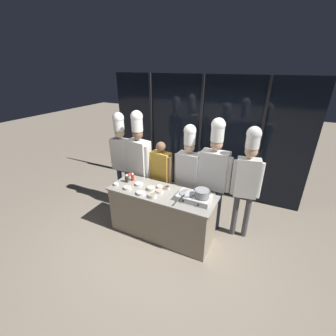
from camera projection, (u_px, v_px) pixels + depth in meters
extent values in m
plane|color=gray|center=(162.00, 233.00, 4.20)|extent=(24.00, 24.00, 0.00)
cube|color=black|center=(201.00, 137.00, 5.20)|extent=(4.57, 0.04, 2.70)
cube|color=#232326|center=(152.00, 130.00, 5.70)|extent=(0.05, 0.05, 2.70)
cube|color=#232326|center=(200.00, 137.00, 5.17)|extent=(0.05, 0.05, 2.70)
cube|color=#232326|center=(259.00, 145.00, 4.64)|extent=(0.05, 0.05, 2.70)
cube|color=gray|center=(162.00, 214.00, 4.02)|extent=(1.82, 0.63, 0.86)
cube|color=#A39E93|center=(161.00, 193.00, 3.83)|extent=(1.88, 0.66, 0.03)
cube|color=silver|center=(194.00, 198.00, 3.58)|extent=(0.54, 0.32, 0.09)
cylinder|color=black|center=(187.00, 193.00, 3.61)|extent=(0.22, 0.22, 0.01)
cylinder|color=black|center=(183.00, 201.00, 3.50)|extent=(0.03, 0.01, 0.03)
cylinder|color=black|center=(202.00, 197.00, 3.51)|extent=(0.22, 0.22, 0.01)
cylinder|color=black|center=(198.00, 205.00, 3.40)|extent=(0.03, 0.01, 0.03)
cylinder|color=#ADAFB5|center=(187.00, 193.00, 3.61)|extent=(0.24, 0.24, 0.01)
cone|color=#ADAFB5|center=(187.00, 192.00, 3.60)|extent=(0.25, 0.25, 0.05)
cylinder|color=black|center=(182.00, 198.00, 3.42)|extent=(0.02, 0.19, 0.02)
cylinder|color=#93969B|center=(202.00, 193.00, 3.48)|extent=(0.23, 0.23, 0.12)
torus|color=#93969B|center=(202.00, 190.00, 3.46)|extent=(0.23, 0.23, 0.01)
torus|color=#93969B|center=(195.00, 189.00, 3.52)|extent=(0.01, 0.05, 0.05)
torus|color=#93969B|center=(210.00, 193.00, 3.42)|extent=(0.01, 0.05, 0.05)
cylinder|color=red|center=(133.00, 177.00, 4.18)|extent=(0.06, 0.06, 0.13)
cone|color=white|center=(132.00, 173.00, 4.15)|extent=(0.05, 0.05, 0.04)
cylinder|color=#332319|center=(127.00, 179.00, 4.13)|extent=(0.06, 0.06, 0.13)
cone|color=white|center=(126.00, 175.00, 4.10)|extent=(0.05, 0.05, 0.04)
cylinder|color=silver|center=(160.00, 192.00, 3.80)|extent=(0.12, 0.12, 0.04)
torus|color=silver|center=(160.00, 191.00, 3.79)|extent=(0.12, 0.12, 0.01)
cylinder|color=#EAA893|center=(160.00, 191.00, 3.79)|extent=(0.10, 0.10, 0.02)
cylinder|color=silver|center=(141.00, 193.00, 3.76)|extent=(0.14, 0.14, 0.04)
torus|color=silver|center=(141.00, 192.00, 3.75)|extent=(0.15, 0.15, 0.01)
cylinder|color=silver|center=(141.00, 192.00, 3.76)|extent=(0.12, 0.12, 0.02)
cylinder|color=silver|center=(167.00, 188.00, 3.91)|extent=(0.09, 0.09, 0.05)
torus|color=silver|center=(167.00, 187.00, 3.90)|extent=(0.09, 0.09, 0.01)
cylinder|color=#382319|center=(167.00, 187.00, 3.91)|extent=(0.08, 0.08, 0.03)
cylinder|color=silver|center=(160.00, 187.00, 3.95)|extent=(0.11, 0.11, 0.04)
torus|color=silver|center=(160.00, 186.00, 3.94)|extent=(0.11, 0.11, 0.01)
cylinder|color=silver|center=(160.00, 186.00, 3.95)|extent=(0.09, 0.09, 0.02)
cylinder|color=silver|center=(128.00, 188.00, 3.92)|extent=(0.14, 0.14, 0.04)
torus|color=silver|center=(128.00, 187.00, 3.91)|extent=(0.14, 0.14, 0.01)
cylinder|color=beige|center=(128.00, 187.00, 3.92)|extent=(0.11, 0.11, 0.02)
cylinder|color=silver|center=(139.00, 184.00, 4.04)|extent=(0.14, 0.14, 0.04)
torus|color=silver|center=(139.00, 183.00, 4.04)|extent=(0.14, 0.14, 0.01)
cylinder|color=silver|center=(139.00, 184.00, 4.04)|extent=(0.12, 0.12, 0.02)
cylinder|color=silver|center=(151.00, 189.00, 3.88)|extent=(0.14, 0.14, 0.05)
torus|color=silver|center=(151.00, 187.00, 3.87)|extent=(0.14, 0.14, 0.01)
cylinder|color=beige|center=(151.00, 188.00, 3.88)|extent=(0.11, 0.11, 0.03)
cylinder|color=silver|center=(116.00, 184.00, 4.05)|extent=(0.10, 0.10, 0.03)
torus|color=silver|center=(116.00, 183.00, 4.04)|extent=(0.10, 0.10, 0.01)
cylinder|color=white|center=(116.00, 184.00, 4.04)|extent=(0.08, 0.08, 0.02)
cylinder|color=silver|center=(152.00, 196.00, 3.67)|extent=(0.13, 0.13, 0.05)
torus|color=silver|center=(152.00, 194.00, 3.66)|extent=(0.14, 0.14, 0.01)
cylinder|color=#9E896B|center=(152.00, 195.00, 3.67)|extent=(0.11, 0.11, 0.03)
cylinder|color=silver|center=(130.00, 176.00, 4.34)|extent=(0.12, 0.12, 0.04)
torus|color=silver|center=(130.00, 175.00, 4.33)|extent=(0.12, 0.12, 0.01)
cylinder|color=red|center=(130.00, 175.00, 4.34)|extent=(0.10, 0.10, 0.02)
cylinder|color=#2D3856|center=(128.00, 187.00, 4.95)|extent=(0.10, 0.10, 0.83)
cylinder|color=#2D3856|center=(120.00, 185.00, 5.03)|extent=(0.10, 0.10, 0.83)
cube|color=white|center=(121.00, 154.00, 4.68)|extent=(0.39, 0.22, 0.67)
cylinder|color=white|center=(129.00, 157.00, 4.58)|extent=(0.08, 0.08, 0.62)
cylinder|color=white|center=(112.00, 154.00, 4.74)|extent=(0.08, 0.08, 0.62)
sphere|color=beige|center=(120.00, 133.00, 4.49)|extent=(0.20, 0.20, 0.20)
cylinder|color=white|center=(119.00, 124.00, 4.41)|extent=(0.21, 0.21, 0.25)
sphere|color=white|center=(118.00, 118.00, 4.36)|extent=(0.22, 0.22, 0.22)
cylinder|color=#2D3856|center=(145.00, 193.00, 4.70)|extent=(0.12, 0.12, 0.85)
cylinder|color=#2D3856|center=(137.00, 189.00, 4.84)|extent=(0.12, 0.12, 0.85)
cube|color=white|center=(139.00, 157.00, 4.45)|extent=(0.50, 0.33, 0.69)
cylinder|color=white|center=(147.00, 162.00, 4.28)|extent=(0.09, 0.09, 0.64)
cylinder|color=white|center=(129.00, 156.00, 4.57)|extent=(0.09, 0.09, 0.64)
sphere|color=brown|center=(138.00, 134.00, 4.25)|extent=(0.20, 0.20, 0.20)
cylinder|color=white|center=(137.00, 124.00, 4.17)|extent=(0.21, 0.21, 0.27)
sphere|color=white|center=(137.00, 117.00, 4.11)|extent=(0.23, 0.23, 0.23)
cylinder|color=#232326|center=(166.00, 200.00, 4.54)|extent=(0.10, 0.10, 0.77)
cylinder|color=#232326|center=(157.00, 197.00, 4.64)|extent=(0.10, 0.10, 0.77)
cube|color=gold|center=(161.00, 168.00, 4.30)|extent=(0.40, 0.24, 0.62)
cylinder|color=brown|center=(170.00, 171.00, 4.17)|extent=(0.08, 0.08, 0.57)
cylinder|color=brown|center=(151.00, 166.00, 4.39)|extent=(0.08, 0.08, 0.57)
sphere|color=brown|center=(161.00, 147.00, 4.12)|extent=(0.18, 0.18, 0.18)
cylinder|color=#4C4C51|center=(192.00, 205.00, 4.35)|extent=(0.10, 0.10, 0.80)
cylinder|color=#4C4C51|center=(182.00, 202.00, 4.44)|extent=(0.10, 0.10, 0.80)
cube|color=white|center=(188.00, 170.00, 4.09)|extent=(0.41, 0.22, 0.65)
cylinder|color=white|center=(199.00, 174.00, 3.98)|extent=(0.08, 0.08, 0.59)
cylinder|color=white|center=(177.00, 169.00, 4.17)|extent=(0.08, 0.08, 0.59)
sphere|color=beige|center=(189.00, 147.00, 3.91)|extent=(0.19, 0.19, 0.19)
cylinder|color=white|center=(190.00, 137.00, 3.84)|extent=(0.20, 0.20, 0.24)
sphere|color=white|center=(190.00, 131.00, 3.79)|extent=(0.22, 0.22, 0.22)
cylinder|color=#2D3856|center=(217.00, 209.00, 4.17)|extent=(0.12, 0.12, 0.85)
cylinder|color=#2D3856|center=(204.00, 205.00, 4.27)|extent=(0.12, 0.12, 0.85)
cube|color=white|center=(214.00, 170.00, 3.90)|extent=(0.47, 0.25, 0.69)
cylinder|color=white|center=(229.00, 175.00, 3.77)|extent=(0.09, 0.09, 0.64)
cylinder|color=white|center=(199.00, 169.00, 3.98)|extent=(0.09, 0.09, 0.64)
sphere|color=tan|center=(217.00, 144.00, 3.70)|extent=(0.20, 0.20, 0.20)
cylinder|color=white|center=(218.00, 133.00, 3.62)|extent=(0.21, 0.21, 0.27)
sphere|color=white|center=(218.00, 125.00, 3.56)|extent=(0.23, 0.23, 0.23)
cylinder|color=#4C4C51|center=(246.00, 217.00, 3.97)|extent=(0.09, 0.09, 0.84)
cylinder|color=#4C4C51|center=(235.00, 215.00, 4.02)|extent=(0.09, 0.09, 0.84)
cube|color=white|center=(247.00, 178.00, 3.68)|extent=(0.39, 0.25, 0.68)
cylinder|color=white|center=(260.00, 181.00, 3.61)|extent=(0.07, 0.07, 0.62)
cylinder|color=white|center=(234.00, 178.00, 3.71)|extent=(0.07, 0.07, 0.62)
sphere|color=tan|center=(251.00, 151.00, 3.49)|extent=(0.20, 0.20, 0.20)
cylinder|color=white|center=(253.00, 141.00, 3.42)|extent=(0.21, 0.21, 0.23)
sphere|color=white|center=(254.00, 134.00, 3.37)|extent=(0.23, 0.23, 0.23)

